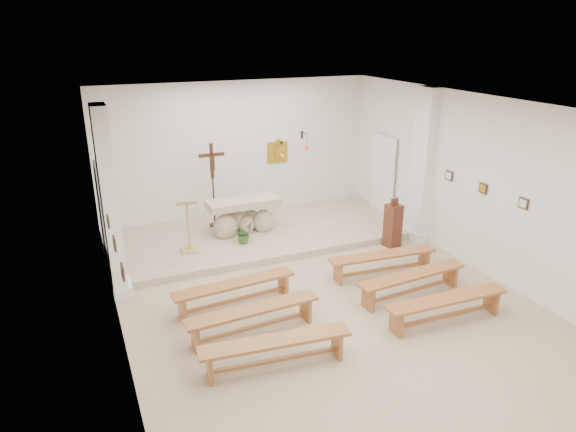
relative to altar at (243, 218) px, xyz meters
name	(u,v)px	position (x,y,z in m)	size (l,w,h in m)	color
ground	(329,306)	(0.38, -3.65, -0.48)	(7.00, 10.00, 0.00)	tan
wall_left	(114,247)	(-3.11, -3.65, 1.27)	(0.02, 10.00, 3.50)	silver
wall_right	(492,189)	(3.87, -3.65, 1.27)	(0.02, 10.00, 3.50)	silver
wall_back	(238,152)	(0.38, 1.34, 1.27)	(7.00, 0.02, 3.50)	silver
ceiling	(335,109)	(0.38, -3.65, 3.01)	(7.00, 10.00, 0.02)	silver
sanctuary_platform	(260,234)	(0.38, -0.15, -0.41)	(6.98, 3.00, 0.15)	beige
pilaster_left	(110,204)	(-2.99, -1.65, 1.27)	(0.26, 0.55, 3.50)	white
pilaster_right	(422,166)	(3.75, -1.65, 1.27)	(0.26, 0.55, 3.50)	white
gold_wall_relief	(278,152)	(1.43, 1.31, 1.17)	(0.55, 0.04, 0.55)	gold
sanctuary_lamp	(306,146)	(2.13, 1.06, 1.33)	(0.11, 0.36, 0.44)	black
station_frame_left_front	(123,272)	(-3.09, -4.45, 1.24)	(0.03, 0.20, 0.20)	#382219
station_frame_left_mid	(115,244)	(-3.09, -3.45, 1.24)	(0.03, 0.20, 0.20)	#382219
station_frame_left_rear	(108,221)	(-3.09, -2.45, 1.24)	(0.03, 0.20, 0.20)	#382219
station_frame_right_front	(523,203)	(3.85, -4.45, 1.24)	(0.03, 0.20, 0.20)	#382219
station_frame_right_mid	(483,188)	(3.85, -3.45, 1.24)	(0.03, 0.20, 0.20)	#382219
station_frame_right_rear	(449,176)	(3.85, -2.45, 1.24)	(0.03, 0.20, 0.20)	#382219
radiator_left	(112,265)	(-3.05, -0.95, -0.21)	(0.10, 0.85, 0.52)	silver
radiator_right	(401,217)	(3.81, -0.95, -0.21)	(0.10, 0.85, 0.52)	silver
altar	(243,218)	(0.00, 0.00, 0.00)	(1.69, 0.78, 0.87)	#BFAE92
lectern	(188,225)	(-1.42, -0.63, 0.26)	(0.48, 0.42, 1.21)	tan
crucifix_stand	(213,179)	(-0.51, 0.64, 0.84)	(0.61, 0.27, 2.03)	#371F11
potted_plant	(243,233)	(-0.21, -0.64, -0.10)	(0.42, 0.36, 0.46)	#325D25
donation_pedestal	(393,225)	(2.93, -1.84, 0.02)	(0.35, 0.35, 1.15)	#4F2816
bench_left_front	(235,288)	(-1.16, -3.00, -0.13)	(2.26, 0.54, 0.47)	#A05E2E
bench_right_front	(383,259)	(1.92, -3.00, -0.13)	(2.26, 0.53, 0.47)	#A05E2E
bench_left_second	(253,314)	(-1.16, -3.95, -0.13)	(2.25, 0.49, 0.47)	#A05E2E
bench_right_second	(412,279)	(1.92, -3.95, -0.13)	(2.25, 0.52, 0.47)	#A05E2E
bench_left_third	(275,346)	(-1.16, -4.91, -0.13)	(2.26, 0.59, 0.47)	#A05E2E
bench_right_third	(446,304)	(1.92, -4.91, -0.13)	(2.25, 0.43, 0.47)	#A05E2E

